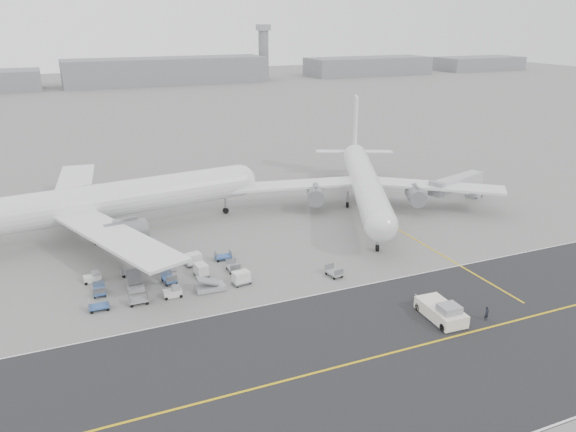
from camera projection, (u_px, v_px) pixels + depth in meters
name	position (u px, v px, depth m)	size (l,w,h in m)	color
ground	(268.00, 296.00, 75.00)	(700.00, 700.00, 0.00)	gray
taxiway	(371.00, 358.00, 61.27)	(220.00, 59.00, 0.03)	#27282A
horizon_buildings	(149.00, 84.00, 311.46)	(520.00, 28.00, 28.00)	gray
control_tower	(264.00, 51.00, 336.25)	(7.00, 7.00, 31.25)	gray
airliner_a	(91.00, 203.00, 93.04)	(60.96, 59.97, 21.08)	white
airliner_b	(365.00, 182.00, 107.80)	(49.44, 50.66, 18.56)	white
pushback_tug	(442.00, 311.00, 68.90)	(3.62, 9.14, 2.60)	white
jet_bridge	(457.00, 184.00, 110.92)	(15.34, 7.16, 5.76)	gray
gse_cluster	(167.00, 283.00, 78.81)	(26.50, 16.51, 1.96)	#9D9CA2
stray_dolly	(334.00, 276.00, 80.76)	(1.56, 2.54, 1.56)	silver
ground_crew_a	(487.00, 313.00, 68.69)	(0.69, 0.45, 1.89)	black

